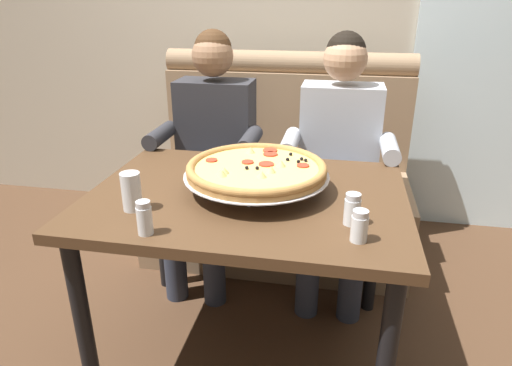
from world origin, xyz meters
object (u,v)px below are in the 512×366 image
at_px(pizza, 257,169).
at_px(shaker_oregano, 359,228).
at_px(booth_bench, 279,184).
at_px(diner_right, 339,151).
at_px(diner_left, 211,144).
at_px(shaker_parmesan, 352,211).
at_px(dining_table, 247,214).
at_px(patio_chair, 482,121).
at_px(shaker_pepper_flakes, 145,220).
at_px(drinking_glass, 132,193).

bearing_deg(pizza, shaker_oregano, -40.35).
height_order(booth_bench, diner_right, diner_right).
bearing_deg(booth_bench, diner_left, -140.98).
xyz_separation_m(booth_bench, shaker_parmesan, (0.39, -1.09, 0.38)).
distance_m(dining_table, pizza, 0.18).
height_order(shaker_oregano, patio_chair, patio_chair).
bearing_deg(shaker_oregano, shaker_parmesan, 101.04).
bearing_deg(shaker_pepper_flakes, patio_chair, 57.05).
xyz_separation_m(pizza, patio_chair, (1.38, 2.16, -0.30)).
bearing_deg(shaker_pepper_flakes, pizza, 55.43).
distance_m(pizza, shaker_pepper_flakes, 0.49).
relative_size(shaker_oregano, shaker_parmesan, 0.95).
height_order(booth_bench, shaker_parmesan, booth_bench).
bearing_deg(shaker_oregano, dining_table, 144.63).
xyz_separation_m(pizza, drinking_glass, (-0.39, -0.24, -0.02)).
bearing_deg(diner_right, pizza, -115.93).
bearing_deg(booth_bench, drinking_glass, -107.73).
xyz_separation_m(booth_bench, shaker_pepper_flakes, (-0.24, -1.28, 0.38)).
height_order(shaker_parmesan, patio_chair, patio_chair).
xyz_separation_m(diner_left, shaker_pepper_flakes, (0.08, -1.01, 0.07)).
relative_size(pizza, drinking_glass, 4.05).
distance_m(dining_table, patio_chair, 2.61).
distance_m(diner_right, shaker_oregano, 0.94).
distance_m(diner_right, patio_chair, 1.89).
bearing_deg(pizza, booth_bench, 92.00).
height_order(shaker_parmesan, drinking_glass, drinking_glass).
height_order(pizza, shaker_oregano, pizza).
bearing_deg(drinking_glass, pizza, 32.08).
height_order(dining_table, shaker_pepper_flakes, shaker_pepper_flakes).
relative_size(booth_bench, shaker_oregano, 14.44).
relative_size(dining_table, pizza, 2.16).
relative_size(pizza, patio_chair, 0.64).
bearing_deg(pizza, diner_right, 64.07).
distance_m(dining_table, shaker_oregano, 0.52).
height_order(diner_left, patio_chair, diner_left).
relative_size(diner_right, drinking_glass, 9.43).
distance_m(booth_bench, diner_right, 0.53).
bearing_deg(booth_bench, shaker_pepper_flakes, -100.83).
distance_m(dining_table, diner_right, 0.73).
bearing_deg(shaker_parmesan, dining_table, 154.83).
distance_m(diner_left, shaker_oregano, 1.19).
height_order(dining_table, drinking_glass, drinking_glass).
xyz_separation_m(booth_bench, diner_left, (-0.33, -0.27, 0.31)).
xyz_separation_m(dining_table, shaker_pepper_flakes, (-0.24, -0.37, 0.14)).
xyz_separation_m(booth_bench, pizza, (0.03, -0.88, 0.42)).
relative_size(dining_table, diner_right, 0.93).
bearing_deg(pizza, shaker_pepper_flakes, -124.57).
relative_size(diner_right, patio_chair, 1.48).
relative_size(booth_bench, shaker_pepper_flakes, 13.21).
xyz_separation_m(diner_right, shaker_parmesan, (0.06, -0.82, 0.07)).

